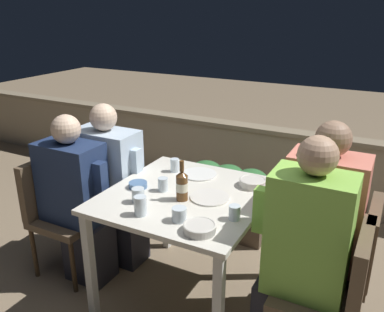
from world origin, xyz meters
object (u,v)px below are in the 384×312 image
Objects in this scene: person_coral_top at (316,228)px; beer_bottle at (182,185)px; chair_left_near at (58,205)px; person_navy_jumper at (78,200)px; person_blue_shirt at (112,186)px; chair_left_far at (92,191)px; chair_right_far at (349,256)px; chair_right_near at (336,287)px; person_green_blouse at (300,254)px.

person_coral_top is 5.19× the size of beer_bottle.
person_coral_top reaches higher than chair_left_near.
person_blue_shirt is (0.07, 0.29, 0.01)m from person_navy_jumper.
chair_right_far is (1.84, 0.01, 0.00)m from chair_left_far.
person_navy_jumper is at bearing -170.34° from chair_right_far.
person_navy_jumper reaches higher than chair_right_far.
person_blue_shirt is at bearing 47.19° from chair_left_near.
chair_left_far is at bearing 76.20° from chair_left_near.
chair_left_near is 0.71× the size of person_navy_jumper.
person_green_blouse reaches higher than chair_right_near.
chair_left_far is 0.21m from person_blue_shirt.
person_green_blouse is at bearing -11.94° from person_blue_shirt.
person_blue_shirt is 1.45m from person_coral_top.
person_coral_top is at bearing 17.66° from beer_bottle.
chair_left_near and chair_left_far have the same top height.
chair_left_far is 0.99m from beer_bottle.
person_green_blouse is 1.00× the size of person_coral_top.
person_coral_top reaches higher than beer_bottle.
chair_right_near is (1.89, -0.02, 0.00)m from chair_left_near.
chair_left_far is 1.65m from person_coral_top.
chair_left_near is 0.70× the size of person_blue_shirt.
person_navy_jumper is at bearing -169.15° from person_coral_top.
chair_left_far is 0.66× the size of person_coral_top.
chair_left_near is 1.03m from beer_bottle.
person_navy_jumper is at bearing -0.00° from chair_left_near.
person_coral_top reaches higher than chair_right_far.
person_green_blouse is at bearing -93.02° from person_coral_top.
person_green_blouse is 0.31m from person_coral_top.
chair_left_near is 1.00× the size of chair_right_far.
person_blue_shirt is at bearing 168.06° from person_green_blouse.
person_navy_jumper is 1.41× the size of chair_left_far.
person_green_blouse is 1.52× the size of chair_right_far.
person_coral_top is at bearing 180.00° from chair_right_far.
person_coral_top is at bearing 119.56° from chair_right_near.
person_navy_jumper is 0.29m from person_blue_shirt.
chair_left_far is at bearing 113.65° from person_navy_jumper.
chair_right_near is 0.98m from beer_bottle.
chair_left_near and chair_right_near have the same top height.
person_navy_jumper is (0.19, -0.00, 0.08)m from chair_left_near.
person_blue_shirt reaches higher than chair_left_near.
chair_right_near is 0.38m from person_coral_top.
chair_right_near is 0.66× the size of person_coral_top.
chair_left_far is at bearing 170.54° from chair_right_near.
person_navy_jumper is 1.50m from person_green_blouse.
chair_left_far is 1.85m from chair_right_near.
chair_right_far is at bearing 86.96° from chair_right_near.
person_green_blouse reaches higher than person_blue_shirt.
chair_right_near is at bearing -10.56° from person_blue_shirt.
chair_left_near is 0.29m from chair_left_far.
chair_right_far is at bearing 8.69° from chair_left_near.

